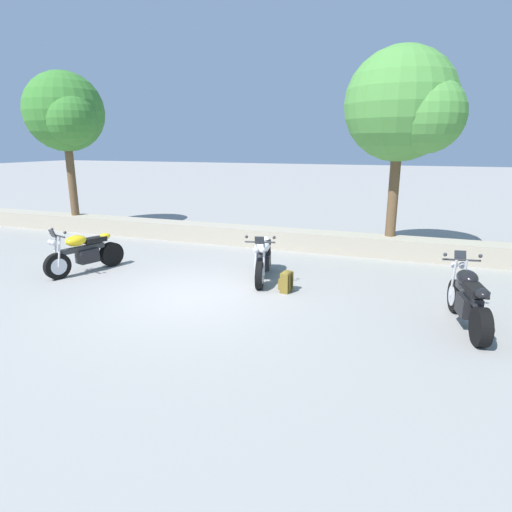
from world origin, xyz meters
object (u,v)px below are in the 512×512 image
motorcycle_yellow_near_left (84,253)px  motorcycle_black_far_right (468,300)px  leafy_tree_far_left (66,114)px  motorcycle_white_centre (263,259)px  leafy_tree_mid_left (406,107)px  rider_backpack (286,281)px

motorcycle_yellow_near_left → motorcycle_black_far_right: size_ratio=0.98×
motorcycle_yellow_near_left → leafy_tree_far_left: 6.81m
motorcycle_white_centre → leafy_tree_mid_left: size_ratio=0.41×
motorcycle_white_centre → leafy_tree_far_left: 9.59m
motorcycle_black_far_right → leafy_tree_mid_left: bearing=107.1°
leafy_tree_mid_left → motorcycle_white_centre: bearing=-129.9°
motorcycle_yellow_near_left → motorcycle_white_centre: bearing=13.0°
motorcycle_yellow_near_left → leafy_tree_mid_left: bearing=31.3°
motorcycle_yellow_near_left → leafy_tree_mid_left: size_ratio=0.40×
motorcycle_white_centre → rider_backpack: bearing=-41.9°
rider_backpack → leafy_tree_mid_left: (2.01, 4.00, 3.76)m
motorcycle_black_far_right → leafy_tree_far_left: leafy_tree_far_left is taller
motorcycle_white_centre → motorcycle_black_far_right: 4.40m
motorcycle_white_centre → leafy_tree_far_left: size_ratio=0.41×
motorcycle_white_centre → leafy_tree_mid_left: bearing=50.1°
motorcycle_white_centre → motorcycle_black_far_right: bearing=-17.5°
motorcycle_yellow_near_left → motorcycle_black_far_right: (8.50, -0.33, 0.00)m
motorcycle_yellow_near_left → rider_backpack: (5.06, 0.31, -0.24)m
rider_backpack → leafy_tree_far_left: 10.58m
motorcycle_black_far_right → leafy_tree_far_left: size_ratio=0.41×
rider_backpack → leafy_tree_mid_left: 5.85m
motorcycle_white_centre → rider_backpack: size_ratio=4.35×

